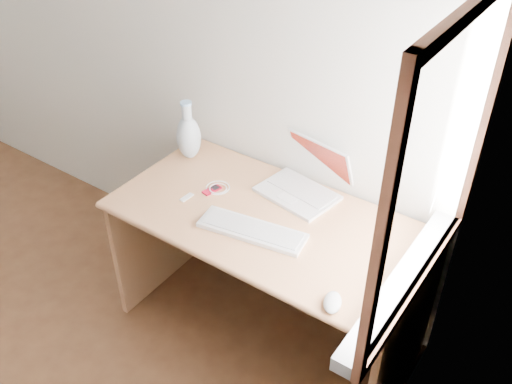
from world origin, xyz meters
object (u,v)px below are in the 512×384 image
Objects in this scene: desk at (278,244)px; vase at (189,136)px; laptop at (303,181)px; external_keyboard at (252,230)px.

vase is at bearing 170.93° from desk.
desk is 0.32m from laptop.
laptop reaches higher than external_keyboard.
external_keyboard reaches higher than desk.
laptop is at bearing 84.77° from desk.
laptop is (0.02, 0.17, 0.27)m from desk.
vase reaches higher than laptop.
external_keyboard is at bearing -26.90° from vase.
external_keyboard is (-0.00, -0.21, 0.23)m from desk.
laptop reaches higher than desk.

